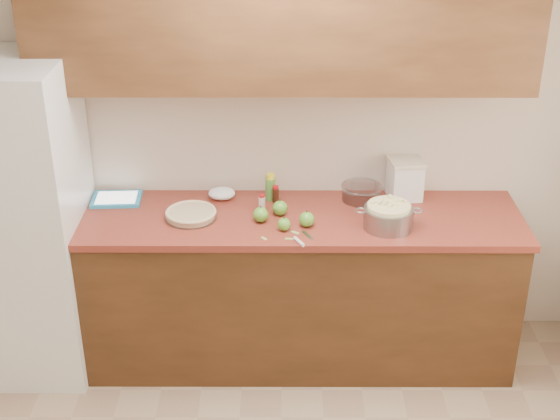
{
  "coord_description": "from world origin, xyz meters",
  "views": [
    {
      "loc": [
        0.0,
        -2.32,
        2.87
      ],
      "look_at": [
        -0.01,
        1.43,
        0.98
      ],
      "focal_mm": 50.0,
      "sensor_mm": 36.0,
      "label": 1
    }
  ],
  "objects_px": {
    "flour_canister": "(405,178)",
    "tablet": "(117,199)",
    "pie": "(191,214)",
    "colander": "(388,216)"
  },
  "relations": [
    {
      "from": "pie",
      "to": "flour_canister",
      "type": "xyz_separation_m",
      "value": [
        1.19,
        0.27,
        0.09
      ]
    },
    {
      "from": "flour_canister",
      "to": "pie",
      "type": "bearing_deg",
      "value": -167.45
    },
    {
      "from": "tablet",
      "to": "flour_canister",
      "type": "bearing_deg",
      "value": -1.23
    },
    {
      "from": "pie",
      "to": "colander",
      "type": "distance_m",
      "value": 1.06
    },
    {
      "from": "pie",
      "to": "flour_canister",
      "type": "bearing_deg",
      "value": 12.55
    },
    {
      "from": "pie",
      "to": "colander",
      "type": "bearing_deg",
      "value": -5.49
    },
    {
      "from": "flour_canister",
      "to": "tablet",
      "type": "bearing_deg",
      "value": -178.28
    },
    {
      "from": "pie",
      "to": "tablet",
      "type": "bearing_deg",
      "value": 154.19
    },
    {
      "from": "pie",
      "to": "colander",
      "type": "xyz_separation_m",
      "value": [
        1.06,
        -0.1,
        0.04
      ]
    },
    {
      "from": "colander",
      "to": "flour_canister",
      "type": "bearing_deg",
      "value": 69.75
    }
  ]
}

